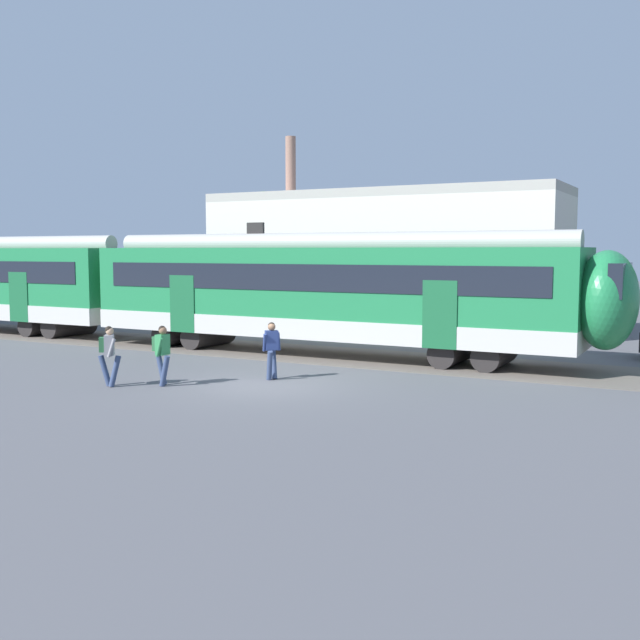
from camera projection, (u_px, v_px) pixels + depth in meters
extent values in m
plane|color=#515156|center=(264.00, 386.00, 20.57)|extent=(160.00, 160.00, 0.00)
cube|color=#605951|center=(92.00, 338.00, 31.81)|extent=(80.00, 4.40, 0.01)
cube|color=#B7B7B2|center=(320.00, 325.00, 26.55)|extent=(18.00, 3.06, 0.70)
cube|color=#1E7542|center=(320.00, 282.00, 26.40)|extent=(18.00, 3.00, 2.40)
cube|color=black|center=(299.00, 278.00, 25.06)|extent=(16.56, 0.03, 0.90)
cube|color=#165731|center=(440.00, 315.00, 22.82)|extent=(1.10, 0.04, 2.10)
cube|color=#165731|center=(182.00, 304.00, 27.47)|extent=(1.10, 0.04, 2.10)
cylinder|color=#9C9C97|center=(320.00, 243.00, 26.28)|extent=(17.64, 0.70, 0.70)
cube|color=black|center=(256.00, 228.00, 27.49)|extent=(0.70, 0.12, 0.40)
cylinder|color=black|center=(495.00, 354.00, 23.66)|extent=(0.90, 2.40, 0.90)
cylinder|color=black|center=(452.00, 351.00, 24.31)|extent=(0.90, 2.40, 0.90)
cylinder|color=black|center=(209.00, 335.00, 28.90)|extent=(0.90, 2.40, 0.90)
cylinder|color=black|center=(180.00, 333.00, 29.55)|extent=(0.90, 2.40, 0.90)
ellipsoid|color=#1E7542|center=(607.00, 300.00, 21.95)|extent=(1.80, 2.85, 2.95)
cube|color=black|center=(620.00, 280.00, 21.73)|extent=(0.40, 2.40, 1.00)
cube|color=#165731|center=(18.00, 297.00, 31.56)|extent=(1.10, 0.04, 2.10)
cylinder|color=black|center=(70.00, 326.00, 32.39)|extent=(0.90, 2.40, 0.90)
cylinder|color=black|center=(47.00, 324.00, 33.05)|extent=(0.90, 2.40, 0.90)
cylinder|color=navy|center=(115.00, 371.00, 20.33)|extent=(0.37, 0.33, 0.87)
cylinder|color=navy|center=(105.00, 371.00, 20.46)|extent=(0.37, 0.33, 0.87)
cube|color=gray|center=(109.00, 345.00, 20.33)|extent=(0.41, 0.43, 0.56)
cylinder|color=gray|center=(107.00, 346.00, 20.53)|extent=(0.25, 0.22, 0.52)
cylinder|color=gray|center=(111.00, 348.00, 20.13)|extent=(0.25, 0.22, 0.52)
sphere|color=tan|center=(110.00, 331.00, 20.29)|extent=(0.22, 0.22, 0.22)
sphere|color=black|center=(109.00, 330.00, 20.29)|extent=(0.20, 0.20, 0.20)
cube|color=#235633|center=(102.00, 345.00, 20.30)|extent=(0.30, 0.32, 0.40)
cylinder|color=navy|center=(165.00, 371.00, 20.37)|extent=(0.36, 0.16, 0.87)
cylinder|color=navy|center=(161.00, 369.00, 20.66)|extent=(0.36, 0.16, 0.87)
cube|color=#2D7F47|center=(162.00, 345.00, 20.45)|extent=(0.25, 0.37, 0.56)
cylinder|color=#2D7F47|center=(166.00, 345.00, 20.68)|extent=(0.25, 0.10, 0.52)
cylinder|color=#2D7F47|center=(159.00, 347.00, 20.22)|extent=(0.25, 0.10, 0.52)
sphere|color=brown|center=(163.00, 330.00, 20.40)|extent=(0.22, 0.22, 0.22)
sphere|color=black|center=(162.00, 329.00, 20.41)|extent=(0.20, 0.20, 0.20)
cube|color=#235633|center=(157.00, 343.00, 20.53)|extent=(0.17, 0.28, 0.40)
cylinder|color=navy|center=(270.00, 366.00, 21.34)|extent=(0.35, 0.36, 0.87)
cylinder|color=navy|center=(274.00, 364.00, 21.65)|extent=(0.35, 0.36, 0.87)
cube|color=navy|center=(272.00, 340.00, 21.43)|extent=(0.43, 0.42, 0.56)
cylinder|color=navy|center=(279.00, 341.00, 21.57)|extent=(0.23, 0.24, 0.52)
cylinder|color=navy|center=(265.00, 343.00, 21.30)|extent=(0.23, 0.24, 0.52)
sphere|color=brown|center=(272.00, 327.00, 21.37)|extent=(0.22, 0.22, 0.22)
sphere|color=black|center=(272.00, 326.00, 21.39)|extent=(0.20, 0.20, 0.20)
cube|color=beige|center=(382.00, 266.00, 34.42)|extent=(16.28, 5.00, 6.00)
cube|color=#A7A39B|center=(383.00, 196.00, 34.13)|extent=(16.28, 5.00, 0.40)
cylinder|color=#8C6656|center=(291.00, 170.00, 36.29)|extent=(0.50, 0.50, 3.20)
cylinder|color=brown|center=(264.00, 279.00, 41.18)|extent=(0.32, 0.32, 4.27)
sphere|color=#2D662D|center=(264.00, 220.00, 40.88)|extent=(3.13, 3.13, 3.13)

